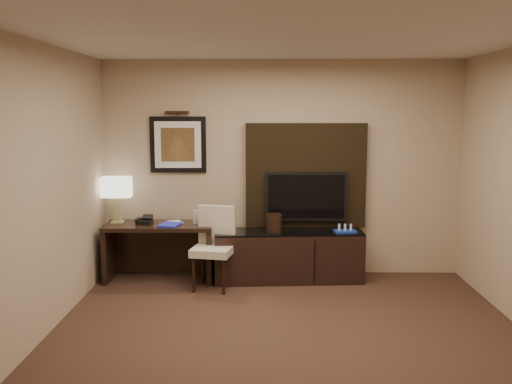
{
  "coord_description": "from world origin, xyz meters",
  "views": [
    {
      "loc": [
        -0.23,
        -4.66,
        2.1
      ],
      "look_at": [
        -0.31,
        1.8,
        1.15
      ],
      "focal_mm": 40.0,
      "sensor_mm": 36.0,
      "label": 1
    }
  ],
  "objects_px": {
    "desk_chair": "(213,250)",
    "table_lamp": "(117,201)",
    "desk": "(160,252)",
    "tv": "(306,196)",
    "water_bottle": "(195,217)",
    "desk_phone": "(145,220)",
    "credenza": "(288,256)",
    "ice_bucket": "(274,223)",
    "minibar_tray": "(345,228)"
  },
  "relations": [
    {
      "from": "desk",
      "to": "ice_bucket",
      "type": "bearing_deg",
      "value": -2.41
    },
    {
      "from": "minibar_tray",
      "to": "desk_phone",
      "type": "bearing_deg",
      "value": 179.44
    },
    {
      "from": "table_lamp",
      "to": "minibar_tray",
      "type": "relative_size",
      "value": 2.11
    },
    {
      "from": "table_lamp",
      "to": "water_bottle",
      "type": "xyz_separation_m",
      "value": [
        0.96,
        -0.05,
        -0.19
      ]
    },
    {
      "from": "desk_chair",
      "to": "desk_phone",
      "type": "xyz_separation_m",
      "value": [
        -0.86,
        0.33,
        0.28
      ]
    },
    {
      "from": "desk",
      "to": "desk_phone",
      "type": "height_order",
      "value": "desk_phone"
    },
    {
      "from": "minibar_tray",
      "to": "credenza",
      "type": "bearing_deg",
      "value": 176.12
    },
    {
      "from": "desk",
      "to": "desk_chair",
      "type": "xyz_separation_m",
      "value": [
        0.68,
        -0.35,
        0.12
      ]
    },
    {
      "from": "credenza",
      "to": "water_bottle",
      "type": "relative_size",
      "value": 10.97
    },
    {
      "from": "minibar_tray",
      "to": "table_lamp",
      "type": "bearing_deg",
      "value": 177.64
    },
    {
      "from": "minibar_tray",
      "to": "desk_chair",
      "type": "bearing_deg",
      "value": -169.11
    },
    {
      "from": "tv",
      "to": "desk_chair",
      "type": "relative_size",
      "value": 1.07
    },
    {
      "from": "minibar_tray",
      "to": "water_bottle",
      "type": "bearing_deg",
      "value": 177.9
    },
    {
      "from": "tv",
      "to": "table_lamp",
      "type": "relative_size",
      "value": 1.82
    },
    {
      "from": "desk_chair",
      "to": "ice_bucket",
      "type": "distance_m",
      "value": 0.82
    },
    {
      "from": "desk_chair",
      "to": "minibar_tray",
      "type": "xyz_separation_m",
      "value": [
        1.58,
        0.3,
        0.2
      ]
    },
    {
      "from": "credenza",
      "to": "table_lamp",
      "type": "relative_size",
      "value": 3.27
    },
    {
      "from": "table_lamp",
      "to": "desk_phone",
      "type": "distance_m",
      "value": 0.43
    },
    {
      "from": "tv",
      "to": "credenza",
      "type": "bearing_deg",
      "value": -139.15
    },
    {
      "from": "desk",
      "to": "table_lamp",
      "type": "height_order",
      "value": "table_lamp"
    },
    {
      "from": "credenza",
      "to": "desk_phone",
      "type": "bearing_deg",
      "value": 177.1
    },
    {
      "from": "desk_chair",
      "to": "ice_bucket",
      "type": "xyz_separation_m",
      "value": [
        0.72,
        0.31,
        0.26
      ]
    },
    {
      "from": "credenza",
      "to": "desk_chair",
      "type": "relative_size",
      "value": 1.92
    },
    {
      "from": "desk",
      "to": "tv",
      "type": "distance_m",
      "value": 1.93
    },
    {
      "from": "desk_chair",
      "to": "water_bottle",
      "type": "distance_m",
      "value": 0.55
    },
    {
      "from": "credenza",
      "to": "minibar_tray",
      "type": "distance_m",
      "value": 0.77
    },
    {
      "from": "credenza",
      "to": "ice_bucket",
      "type": "height_order",
      "value": "ice_bucket"
    },
    {
      "from": "water_bottle",
      "to": "desk_phone",
      "type": "bearing_deg",
      "value": -175.98
    },
    {
      "from": "tv",
      "to": "minibar_tray",
      "type": "distance_m",
      "value": 0.63
    },
    {
      "from": "desk",
      "to": "desk_phone",
      "type": "xyz_separation_m",
      "value": [
        -0.17,
        -0.02,
        0.4
      ]
    },
    {
      "from": "desk",
      "to": "credenza",
      "type": "xyz_separation_m",
      "value": [
        1.58,
        -0.0,
        -0.04
      ]
    },
    {
      "from": "desk_chair",
      "to": "table_lamp",
      "type": "bearing_deg",
      "value": 171.95
    },
    {
      "from": "desk",
      "to": "credenza",
      "type": "distance_m",
      "value": 1.58
    },
    {
      "from": "tv",
      "to": "minibar_tray",
      "type": "xyz_separation_m",
      "value": [
        0.46,
        -0.24,
        -0.35
      ]
    },
    {
      "from": "desk_phone",
      "to": "minibar_tray",
      "type": "height_order",
      "value": "desk_phone"
    },
    {
      "from": "ice_bucket",
      "to": "minibar_tray",
      "type": "distance_m",
      "value": 0.86
    },
    {
      "from": "desk",
      "to": "tv",
      "type": "xyz_separation_m",
      "value": [
        1.8,
        0.19,
        0.67
      ]
    },
    {
      "from": "table_lamp",
      "to": "desk",
      "type": "bearing_deg",
      "value": -7.45
    },
    {
      "from": "credenza",
      "to": "ice_bucket",
      "type": "distance_m",
      "value": 0.46
    },
    {
      "from": "water_bottle",
      "to": "ice_bucket",
      "type": "distance_m",
      "value": 0.97
    },
    {
      "from": "water_bottle",
      "to": "credenza",
      "type": "bearing_deg",
      "value": -1.04
    },
    {
      "from": "credenza",
      "to": "desk_chair",
      "type": "xyz_separation_m",
      "value": [
        -0.9,
        -0.35,
        0.16
      ]
    },
    {
      "from": "tv",
      "to": "ice_bucket",
      "type": "xyz_separation_m",
      "value": [
        -0.4,
        -0.23,
        -0.29
      ]
    },
    {
      "from": "tv",
      "to": "table_lamp",
      "type": "xyz_separation_m",
      "value": [
        -2.33,
        -0.12,
        -0.04
      ]
    },
    {
      "from": "credenza",
      "to": "tv",
      "type": "xyz_separation_m",
      "value": [
        0.22,
        0.19,
        0.71
      ]
    },
    {
      "from": "desk_chair",
      "to": "ice_bucket",
      "type": "height_order",
      "value": "desk_chair"
    },
    {
      "from": "desk_phone",
      "to": "water_bottle",
      "type": "xyz_separation_m",
      "value": [
        0.61,
        0.04,
        0.04
      ]
    },
    {
      "from": "credenza",
      "to": "desk",
      "type": "bearing_deg",
      "value": 176.38
    },
    {
      "from": "desk_phone",
      "to": "water_bottle",
      "type": "bearing_deg",
      "value": 8.34
    },
    {
      "from": "desk",
      "to": "minibar_tray",
      "type": "bearing_deg",
      "value": -2.0
    }
  ]
}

